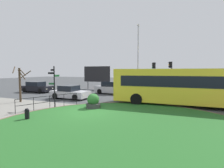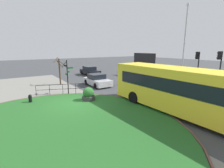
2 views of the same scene
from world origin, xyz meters
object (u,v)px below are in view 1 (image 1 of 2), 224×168
car_near_lane (37,87)px  signpost_directional (54,83)px  lamppost_tall (138,56)px  car_trailing (112,88)px  traffic_light_far (154,71)px  billboard_left (97,74)px  billboard_right (198,77)px  car_oncoming (70,93)px  street_tree_bare (20,82)px  traffic_light_near (171,70)px  planter_near_signpost (93,102)px  bollard_foreground (27,114)px  bus_yellow (183,86)px

car_near_lane → signpost_directional: bearing=-36.9°
car_near_lane → lamppost_tall: size_ratio=0.47×
car_trailing → traffic_light_far: traffic_light_far is taller
billboard_left → billboard_right: (14.46, 1.66, -0.23)m
car_oncoming → street_tree_bare: size_ratio=1.21×
traffic_light_far → car_oncoming: bearing=48.1°
car_trailing → lamppost_tall: lamppost_tall is taller
signpost_directional → car_oncoming: 4.47m
traffic_light_near → billboard_right: size_ratio=0.84×
billboard_left → lamppost_tall: bearing=-1.1°
traffic_light_near → planter_near_signpost: 12.76m
car_near_lane → billboard_left: billboard_left is taller
car_near_lane → street_tree_bare: size_ratio=1.34×
bollard_foreground → street_tree_bare: 7.07m
signpost_directional → bus_yellow: 10.44m
lamppost_tall → car_near_lane: bearing=-152.4°
bus_yellow → car_near_lane: bus_yellow is taller
billboard_left → planter_near_signpost: billboard_left is taller
traffic_light_near → car_oncoming: bearing=30.2°
car_trailing → planter_near_signpost: 8.74m
car_near_lane → traffic_light_far: traffic_light_far is taller
traffic_light_far → billboard_right: 6.20m
bus_yellow → traffic_light_near: traffic_light_near is taller
signpost_directional → lamppost_tall: lamppost_tall is taller
car_trailing → traffic_light_far: bearing=37.4°
traffic_light_near → planter_near_signpost: size_ratio=3.42×
signpost_directional → car_near_lane: size_ratio=0.74×
traffic_light_near → billboard_left: bearing=-17.0°
car_near_lane → bollard_foreground: bearing=-45.5°
car_oncoming → planter_near_signpost: 5.76m
signpost_directional → car_near_lane: (-9.04, 6.80, -1.23)m
traffic_light_far → bollard_foreground: bearing=73.4°
car_trailing → lamppost_tall: size_ratio=0.47×
bus_yellow → car_trailing: (-8.30, 4.56, -0.94)m
street_tree_bare → car_oncoming: bearing=48.9°
car_trailing → billboard_left: 6.29m
street_tree_bare → billboard_right: bearing=42.6°
planter_near_signpost → billboard_left: bearing=116.6°
bollard_foreground → traffic_light_far: bearing=73.0°
planter_near_signpost → street_tree_bare: (-7.64, -0.02, 1.30)m
traffic_light_far → planter_near_signpost: bearing=77.2°
bus_yellow → traffic_light_far: traffic_light_far is taller
billboard_left → planter_near_signpost: bearing=-63.9°
car_trailing → planter_near_signpost: car_trailing is taller
bollard_foreground → car_oncoming: size_ratio=0.18×
car_trailing → traffic_light_near: size_ratio=1.08×
car_trailing → signpost_directional: bearing=-91.3°
bollard_foreground → bus_yellow: 11.65m
lamppost_tall → street_tree_bare: 15.28m
traffic_light_near → billboard_right: traffic_light_near is taller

